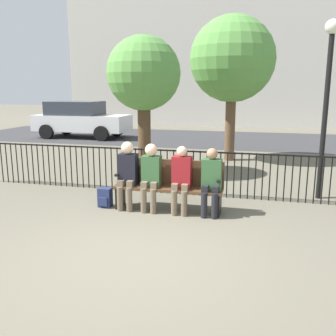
% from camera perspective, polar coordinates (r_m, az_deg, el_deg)
% --- Properties ---
extents(ground_plane, '(80.00, 80.00, 0.00)m').
position_cam_1_polar(ground_plane, '(5.22, -5.32, -12.99)').
color(ground_plane, '#605B4C').
extents(park_bench, '(1.98, 0.45, 0.92)m').
position_cam_1_polar(park_bench, '(6.85, 0.17, -2.31)').
color(park_bench, '#4C331E').
rests_on(park_bench, ground).
extents(seated_person_0, '(0.34, 0.39, 1.25)m').
position_cam_1_polar(seated_person_0, '(6.91, -6.21, -0.49)').
color(seated_person_0, brown).
rests_on(seated_person_0, ground).
extents(seated_person_1, '(0.34, 0.39, 1.23)m').
position_cam_1_polar(seated_person_1, '(6.77, -2.62, -0.81)').
color(seated_person_1, brown).
rests_on(seated_person_1, ground).
extents(seated_person_2, '(0.34, 0.39, 1.21)m').
position_cam_1_polar(seated_person_2, '(6.63, 2.05, -1.30)').
color(seated_person_2, brown).
rests_on(seated_person_2, ground).
extents(seated_person_3, '(0.34, 0.39, 1.19)m').
position_cam_1_polar(seated_person_3, '(6.55, 6.61, -1.61)').
color(seated_person_3, black).
rests_on(seated_person_3, ground).
extents(backpack, '(0.24, 0.21, 0.36)m').
position_cam_1_polar(backpack, '(7.18, -9.58, -4.48)').
color(backpack, navy).
rests_on(backpack, ground).
extents(fence_railing, '(9.01, 0.03, 0.95)m').
position_cam_1_polar(fence_railing, '(7.82, 1.88, -0.06)').
color(fence_railing, black).
rests_on(fence_railing, ground).
extents(tree_0, '(1.85, 1.85, 3.49)m').
position_cam_1_polar(tree_0, '(9.58, -3.75, 13.90)').
color(tree_0, '#4C3823').
rests_on(tree_0, ground).
extents(tree_1, '(2.53, 2.53, 4.31)m').
position_cam_1_polar(tree_1, '(11.67, 9.78, 15.92)').
color(tree_1, brown).
rests_on(tree_1, ground).
extents(lamp_post, '(0.28, 0.28, 3.46)m').
position_cam_1_polar(lamp_post, '(7.97, 23.18, 11.89)').
color(lamp_post, black).
rests_on(lamp_post, ground).
extents(street_surface, '(24.00, 6.00, 0.01)m').
position_cam_1_polar(street_surface, '(16.67, 8.58, 4.38)').
color(street_surface, '#333335').
rests_on(street_surface, ground).
extents(parked_car_0, '(4.20, 1.94, 1.62)m').
position_cam_1_polar(parked_car_0, '(17.43, -13.22, 7.31)').
color(parked_car_0, silver).
rests_on(parked_car_0, ground).
extents(building_facade, '(20.00, 6.00, 12.37)m').
position_cam_1_polar(building_facade, '(24.82, 11.08, 21.13)').
color(building_facade, beige).
rests_on(building_facade, ground).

